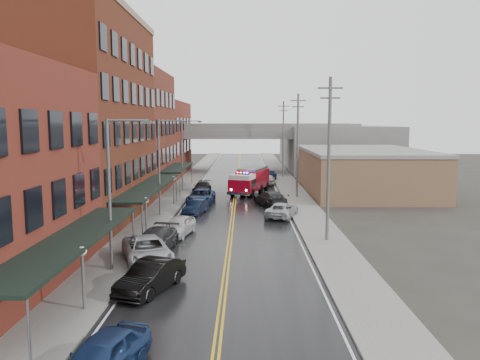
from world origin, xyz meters
name	(u,v)px	position (x,y,z in m)	size (l,w,h in m)	color
ground	(219,331)	(0.00, 0.00, 0.00)	(220.00, 220.00, 0.00)	#2D2B26
road	(234,205)	(0.00, 30.00, 0.01)	(11.00, 160.00, 0.02)	black
sidewalk_left	(166,205)	(-7.30, 30.00, 0.07)	(3.00, 160.00, 0.15)	slate
sidewalk_right	(303,205)	(7.30, 30.00, 0.07)	(3.00, 160.00, 0.15)	slate
curb_left	(181,205)	(-5.65, 30.00, 0.07)	(0.30, 160.00, 0.15)	gray
curb_right	(287,205)	(5.65, 30.00, 0.07)	(0.30, 160.00, 0.15)	gray
brick_building_b	(83,120)	(-13.30, 23.00, 9.00)	(9.00, 20.00, 18.00)	#5D2718
brick_building_c	(131,132)	(-13.30, 40.50, 7.50)	(9.00, 15.00, 15.00)	brown
brick_building_far	(157,139)	(-13.30, 58.00, 6.00)	(9.00, 20.00, 12.00)	maroon
tan_building	(362,172)	(16.00, 40.00, 2.50)	(14.00, 22.00, 5.00)	brown
right_far_block	(333,147)	(18.00, 70.00, 4.00)	(18.00, 30.00, 8.00)	slate
awning_0	(74,239)	(-7.49, 4.00, 2.99)	(2.60, 16.00, 3.09)	black
awning_1	(150,186)	(-7.49, 23.00, 2.99)	(2.60, 18.00, 3.09)	black
awning_2	(177,168)	(-7.49, 40.50, 2.99)	(2.60, 13.00, 3.09)	black
globe_lamp_0	(82,264)	(-6.40, 2.00, 2.31)	(0.44, 0.44, 3.12)	#59595B
globe_lamp_1	(146,208)	(-6.40, 16.00, 2.31)	(0.44, 0.44, 3.12)	#59595B
globe_lamp_2	(174,184)	(-6.40, 30.00, 2.31)	(0.44, 0.44, 3.12)	#59595B
street_lamp_0	(113,185)	(-6.55, 8.00, 5.19)	(2.64, 0.22, 9.00)	#59595B
street_lamp_1	(162,161)	(-6.55, 24.00, 5.19)	(2.64, 0.22, 9.00)	#59595B
street_lamp_2	(184,151)	(-6.55, 40.00, 5.19)	(2.64, 0.22, 9.00)	#59595B
utility_pole_0	(329,157)	(7.20, 15.00, 6.31)	(1.80, 0.24, 12.00)	#59595B
utility_pole_1	(298,144)	(7.20, 35.00, 6.31)	(1.80, 0.24, 12.00)	#59595B
utility_pole_2	(283,138)	(7.20, 55.00, 6.31)	(1.80, 0.24, 12.00)	#59595B
overpass	(238,138)	(0.00, 62.00, 5.99)	(40.00, 10.00, 7.50)	slate
fire_truck	(250,180)	(1.74, 38.34, 1.68)	(5.37, 8.91, 3.10)	#A2071C
parked_car_left_0	(102,357)	(-3.82, -3.66, 0.77)	(1.81, 4.50, 1.53)	navy
parked_car_left_1	(151,276)	(-3.81, 4.70, 0.80)	(1.69, 4.85, 1.60)	black
parked_car_left_2	(147,251)	(-5.00, 9.55, 0.81)	(2.70, 5.86, 1.63)	#B5B8BE
parked_car_left_3	(155,241)	(-5.00, 12.08, 0.78)	(2.18, 5.35, 1.55)	#2A2B2D
parked_car_left_4	(179,226)	(-4.05, 16.80, 0.76)	(1.79, 4.45, 1.52)	silver
parked_car_left_5	(196,207)	(-3.60, 25.34, 0.66)	(1.40, 4.02, 1.33)	black
parked_car_left_6	(201,197)	(-3.60, 30.86, 0.79)	(2.61, 5.65, 1.57)	#132148
parked_car_left_7	(202,187)	(-4.21, 38.92, 0.67)	(1.88, 4.62, 1.34)	black
parked_car_right_0	(282,210)	(4.57, 23.80, 0.69)	(2.30, 5.00, 1.39)	#A9ADB2
parked_car_right_1	(270,198)	(3.82, 29.80, 0.80)	(2.23, 5.49, 1.59)	#262628
parked_car_right_2	(269,180)	(4.52, 46.20, 0.74)	(1.76, 4.36, 1.49)	#B2B2B2
parked_car_right_3	(267,175)	(4.55, 52.20, 0.73)	(1.54, 4.40, 1.45)	black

